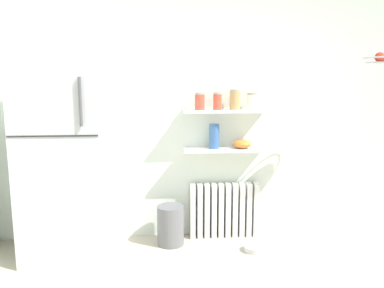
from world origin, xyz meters
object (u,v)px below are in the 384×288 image
(storage_jar_1, at_px, (217,101))
(hanging_fruit_basket, at_px, (383,58))
(refrigerator, at_px, (65,161))
(storage_jar_0, at_px, (200,101))
(trash_bin, at_px, (171,225))
(storage_jar_2, at_px, (235,100))
(radiator, at_px, (224,210))
(shelf_bowl, at_px, (242,144))
(vase, at_px, (214,136))
(storage_jar_3, at_px, (252,101))
(pet_food_bowl, at_px, (254,248))

(storage_jar_1, xyz_separation_m, hanging_fruit_basket, (1.41, -0.46, 0.40))
(refrigerator, relative_size, storage_jar_1, 10.31)
(storage_jar_0, height_order, trash_bin, storage_jar_0)
(hanging_fruit_basket, bearing_deg, storage_jar_2, 159.45)
(storage_jar_2, distance_m, hanging_fruit_basket, 1.37)
(hanging_fruit_basket, bearing_deg, radiator, 159.57)
(storage_jar_1, xyz_separation_m, trash_bin, (-0.48, -0.13, -1.23))
(refrigerator, xyz_separation_m, radiator, (1.54, 0.27, -0.61))
(radiator, bearing_deg, shelf_bowl, -10.05)
(radiator, relative_size, storage_jar_1, 4.11)
(storage_jar_2, bearing_deg, storage_jar_0, -180.00)
(storage_jar_1, height_order, hanging_fruit_basket, hanging_fruit_basket)
(storage_jar_2, xyz_separation_m, vase, (-0.21, -0.00, -0.36))
(radiator, distance_m, storage_jar_3, 1.17)
(storage_jar_2, xyz_separation_m, pet_food_bowl, (0.15, -0.35, -1.42))
(storage_jar_1, bearing_deg, storage_jar_2, 0.00)
(storage_jar_0, bearing_deg, radiator, 6.47)
(storage_jar_2, distance_m, shelf_bowl, 0.45)
(storage_jar_2, relative_size, pet_food_bowl, 1.00)
(refrigerator, distance_m, radiator, 1.68)
(storage_jar_2, distance_m, storage_jar_3, 0.18)
(radiator, distance_m, trash_bin, 0.60)
(radiator, relative_size, trash_bin, 1.80)
(trash_bin, height_order, pet_food_bowl, trash_bin)
(radiator, xyz_separation_m, vase, (-0.12, -0.03, 0.79))
(trash_bin, bearing_deg, refrigerator, -173.67)
(vase, height_order, hanging_fruit_basket, hanging_fruit_basket)
(radiator, distance_m, pet_food_bowl, 0.52)
(refrigerator, height_order, trash_bin, refrigerator)
(storage_jar_0, distance_m, trash_bin, 1.27)
(radiator, distance_m, shelf_bowl, 0.73)
(vase, distance_m, pet_food_bowl, 1.16)
(shelf_bowl, bearing_deg, hanging_fruit_basket, -21.87)
(radiator, height_order, pet_food_bowl, radiator)
(storage_jar_3, bearing_deg, storage_jar_2, 180.00)
(storage_jar_3, distance_m, trash_bin, 1.49)
(storage_jar_1, bearing_deg, vase, 180.00)
(vase, height_order, shelf_bowl, vase)
(radiator, relative_size, pet_food_bowl, 3.57)
(radiator, xyz_separation_m, trash_bin, (-0.57, -0.16, -0.09))
(storage_jar_0, relative_size, storage_jar_3, 1.02)
(radiator, relative_size, storage_jar_0, 4.16)
(hanging_fruit_basket, bearing_deg, vase, 162.19)
(refrigerator, xyz_separation_m, storage_jar_0, (1.27, 0.24, 0.53))
(storage_jar_0, bearing_deg, shelf_bowl, 0.00)
(refrigerator, height_order, storage_jar_3, refrigerator)
(pet_food_bowl, bearing_deg, radiator, 121.67)
(trash_bin, bearing_deg, vase, 15.96)
(pet_food_bowl, bearing_deg, shelf_bowl, 100.50)
(storage_jar_1, height_order, vase, storage_jar_1)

